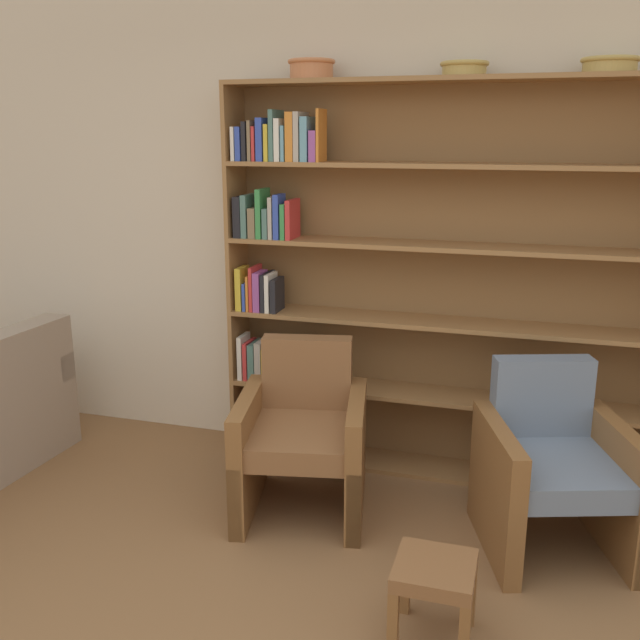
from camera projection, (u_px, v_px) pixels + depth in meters
name	position (u px, v px, depth m)	size (l,w,h in m)	color
wall_back	(406.00, 231.00, 4.08)	(12.00, 0.06, 2.75)	beige
bookshelf	(405.00, 286.00, 3.99)	(2.49, 0.30, 2.20)	olive
bowl_brass	(312.00, 68.00, 3.82)	(0.26, 0.26, 0.10)	#C67547
bowl_sage	(464.00, 68.00, 3.60)	(0.25, 0.25, 0.07)	tan
bowl_olive	(610.00, 64.00, 3.41)	(0.27, 0.27, 0.07)	tan
armchair_leather	(303.00, 436.00, 3.70)	(0.76, 0.79, 0.86)	brown
armchair_cushioned	(553.00, 468.00, 3.35)	(0.82, 0.85, 0.86)	brown
footstool	(434.00, 580.00, 2.73)	(0.30, 0.30, 0.33)	brown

